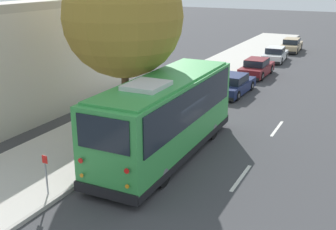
% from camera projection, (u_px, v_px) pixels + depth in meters
% --- Properties ---
extents(ground_plane, '(160.00, 160.00, 0.00)m').
position_uv_depth(ground_plane, '(168.00, 156.00, 17.82)').
color(ground_plane, '#3D3D3F').
extents(sidewalk_slab, '(80.00, 4.47, 0.15)m').
position_uv_depth(sidewalk_slab, '(91.00, 139.00, 19.51)').
color(sidewalk_slab, beige).
rests_on(sidewalk_slab, ground).
extents(curb_strip, '(80.00, 0.14, 0.15)m').
position_uv_depth(curb_strip, '(133.00, 147.00, 18.54)').
color(curb_strip, '#AAA69D').
rests_on(curb_strip, ground).
extents(shuttle_bus, '(9.28, 2.81, 3.52)m').
position_uv_depth(shuttle_bus, '(166.00, 113.00, 17.31)').
color(shuttle_bus, green).
rests_on(shuttle_bus, ground).
extents(parked_sedan_navy, '(4.49, 1.84, 1.28)m').
position_uv_depth(parked_sedan_navy, '(233.00, 85.00, 26.96)').
color(parked_sedan_navy, '#19234C').
rests_on(parked_sedan_navy, ground).
extents(parked_sedan_maroon, '(4.40, 1.78, 1.33)m').
position_uv_depth(parked_sedan_maroon, '(257.00, 68.00, 31.69)').
color(parked_sedan_maroon, maroon).
rests_on(parked_sedan_maroon, ground).
extents(parked_sedan_white, '(4.21, 1.87, 1.27)m').
position_uv_depth(parked_sedan_white, '(275.00, 55.00, 37.16)').
color(parked_sedan_white, silver).
rests_on(parked_sedan_white, ground).
extents(parked_sedan_tan, '(4.53, 1.81, 1.30)m').
position_uv_depth(parked_sedan_tan, '(291.00, 45.00, 41.91)').
color(parked_sedan_tan, tan).
rests_on(parked_sedan_tan, ground).
extents(street_tree, '(5.27, 5.27, 8.84)m').
position_uv_depth(street_tree, '(124.00, 8.00, 18.16)').
color(street_tree, brown).
rests_on(street_tree, sidewalk_slab).
extents(sign_post_near, '(0.06, 0.22, 1.43)m').
position_uv_depth(sign_post_near, '(46.00, 174.00, 14.21)').
color(sign_post_near, gray).
rests_on(sign_post_near, sidewalk_slab).
extents(sign_post_far, '(0.06, 0.06, 1.04)m').
position_uv_depth(sign_post_far, '(82.00, 159.00, 15.90)').
color(sign_post_far, gray).
rests_on(sign_post_far, sidewalk_slab).
extents(lane_stripe_mid, '(2.40, 0.14, 0.01)m').
position_uv_depth(lane_stripe_mid, '(241.00, 178.00, 15.91)').
color(lane_stripe_mid, silver).
rests_on(lane_stripe_mid, ground).
extents(lane_stripe_ahead, '(2.40, 0.14, 0.01)m').
position_uv_depth(lane_stripe_ahead, '(277.00, 128.00, 21.00)').
color(lane_stripe_ahead, silver).
rests_on(lane_stripe_ahead, ground).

